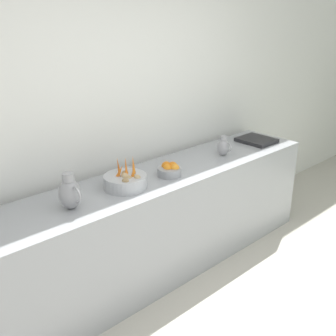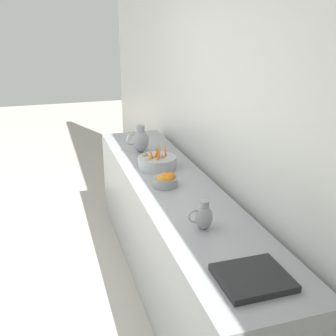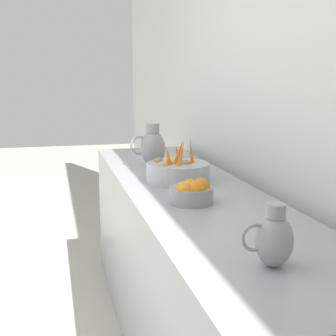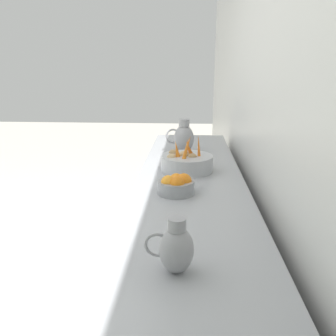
# 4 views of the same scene
# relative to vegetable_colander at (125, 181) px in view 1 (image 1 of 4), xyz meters

# --- Properties ---
(tile_wall_left) EXTENTS (0.10, 8.89, 3.00)m
(tile_wall_left) POSITION_rel_vegetable_colander_xyz_m (-0.45, 0.88, 0.55)
(tile_wall_left) COLOR white
(tile_wall_left) RESTS_ON ground_plane
(prep_counter) EXTENTS (0.62, 3.14, 0.90)m
(prep_counter) POSITION_rel_vegetable_colander_xyz_m (-0.02, 0.38, -0.50)
(prep_counter) COLOR #9EA0A5
(prep_counter) RESTS_ON ground_plane
(vegetable_colander) EXTENTS (0.32, 0.32, 0.23)m
(vegetable_colander) POSITION_rel_vegetable_colander_xyz_m (0.00, 0.00, 0.00)
(vegetable_colander) COLOR #ADAFB5
(vegetable_colander) RESTS_ON prep_counter
(orange_bowl) EXTENTS (0.19, 0.19, 0.11)m
(orange_bowl) POSITION_rel_vegetable_colander_xyz_m (0.05, 0.41, -0.01)
(orange_bowl) COLOR gray
(orange_bowl) RESTS_ON prep_counter
(metal_pitcher_tall) EXTENTS (0.21, 0.15, 0.25)m
(metal_pitcher_tall) POSITION_rel_vegetable_colander_xyz_m (0.03, -0.48, 0.06)
(metal_pitcher_tall) COLOR #939399
(metal_pitcher_tall) RESTS_ON prep_counter
(metal_pitcher_short) EXTENTS (0.15, 0.11, 0.18)m
(metal_pitcher_short) POSITION_rel_vegetable_colander_xyz_m (0.02, 1.10, 0.03)
(metal_pitcher_short) COLOR #939399
(metal_pitcher_short) RESTS_ON prep_counter
(counter_sink_basin) EXTENTS (0.34, 0.30, 0.04)m
(counter_sink_basin) POSITION_rel_vegetable_colander_xyz_m (-0.01, 1.65, -0.04)
(counter_sink_basin) COLOR #232326
(counter_sink_basin) RESTS_ON prep_counter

